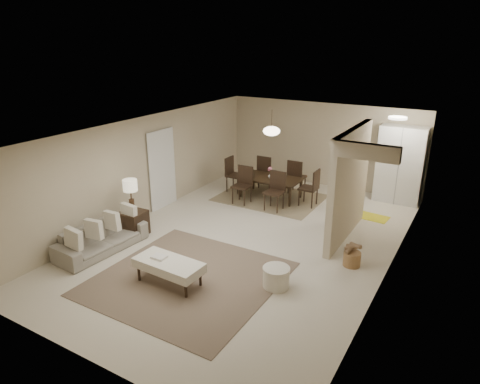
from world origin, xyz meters
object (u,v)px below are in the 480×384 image
Objects in this scene: ottoman_bench at (169,265)px; side_table at (134,223)px; sofa at (101,238)px; round_pouf at (276,277)px; wicker_basket at (352,259)px; pantry_cabinet at (400,165)px; dining_table at (270,188)px.

side_table reaches higher than ottoman_bench.
round_pouf is at bearing -77.75° from sofa.
side_table is 4.87m from wicker_basket.
ottoman_bench is 2.29× the size of side_table.
round_pouf is 1.45× the size of wicker_basket.
round_pouf is at bearing -99.94° from pantry_cabinet.
wicker_basket is at bearing -90.23° from pantry_cabinet.
ottoman_bench is at bearing -94.74° from sofa.
wicker_basket is (4.73, 1.13, -0.14)m from side_table.
ottoman_bench is 2.36m from side_table.
pantry_cabinet is 3.57m from dining_table.
sofa is 5.76× the size of wicker_basket.
pantry_cabinet reaches higher than ottoman_bench.
pantry_cabinet is 5.76m from round_pouf.
side_table is 1.69× the size of wicker_basket.
side_table is (0.05, 0.91, 0.00)m from sofa.
sofa is 5.20m from wicker_basket.
pantry_cabinet reaches higher than sofa.
side_table reaches higher than round_pouf.
dining_table reaches higher than ottoman_bench.
sofa is 3.86m from round_pouf.
sofa is 3.40× the size of side_table.
wicker_basket is at bearing 43.06° from ottoman_bench.
dining_table is (-3.12, 2.61, 0.15)m from wicker_basket.
wicker_basket is (2.71, 2.35, -0.23)m from ottoman_bench.
sofa reaches higher than round_pouf.
side_table is 3.78m from round_pouf.
pantry_cabinet is 7.15m from side_table.
pantry_cabinet is 1.58× the size of ottoman_bench.
ottoman_bench is 2.66× the size of round_pouf.
side_table is at bearing 151.28° from ottoman_bench.
dining_table is at bearing 140.09° from wicker_basket.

